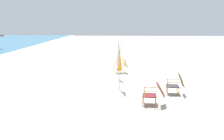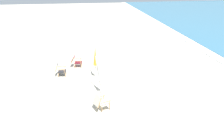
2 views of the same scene
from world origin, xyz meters
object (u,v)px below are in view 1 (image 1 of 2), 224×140
umbrella_furled_orange (119,57)px  umbrella_furled_white (119,53)px  beach_chair_far_center (154,93)px  beach_chair_mid_center (177,83)px  beach_chair_back_right (121,65)px

umbrella_furled_orange → umbrella_furled_white: 1.94m
beach_chair_far_center → umbrella_furled_white: (3.83, 1.31, 0.89)m
beach_chair_mid_center → umbrella_furled_white: bearing=43.6°
beach_chair_back_right → umbrella_furled_white: bearing=175.8°
beach_chair_mid_center → umbrella_furled_white: (2.45, 2.34, 0.88)m
beach_chair_mid_center → umbrella_furled_white: umbrella_furled_white is taller
beach_chair_back_right → beach_chair_far_center: bearing=-168.2°
beach_chair_far_center → umbrella_furled_orange: bearing=33.4°
umbrella_furled_white → umbrella_furled_orange: bearing=-178.2°
beach_chair_far_center → umbrella_furled_white: umbrella_furled_white is taller
beach_chair_mid_center → beach_chair_back_right: same height
beach_chair_mid_center → umbrella_furled_orange: size_ratio=0.38×
umbrella_furled_orange → umbrella_furled_white: umbrella_furled_orange is taller
beach_chair_far_center → umbrella_furled_orange: 2.47m
beach_chair_mid_center → umbrella_furled_orange: bearing=77.1°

